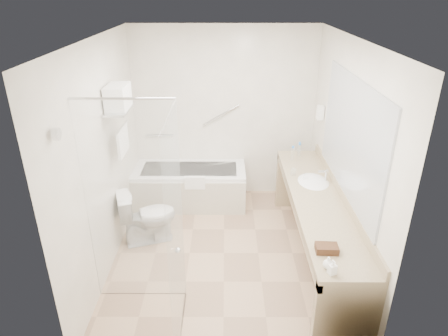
{
  "coord_description": "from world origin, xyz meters",
  "views": [
    {
      "loc": [
        0.01,
        -3.96,
        2.97
      ],
      "look_at": [
        0.0,
        0.3,
        1.0
      ],
      "focal_mm": 32.0,
      "sensor_mm": 36.0,
      "label": 1
    }
  ],
  "objects_px": {
    "amenity_basket": "(327,248)",
    "water_bottle_left": "(299,148)",
    "vanity_counter": "(316,214)",
    "toilet": "(148,217)",
    "bathtub": "(190,186)"
  },
  "relations": [
    {
      "from": "amenity_basket",
      "to": "water_bottle_left",
      "type": "distance_m",
      "value": 2.21
    },
    {
      "from": "vanity_counter",
      "to": "toilet",
      "type": "distance_m",
      "value": 2.04
    },
    {
      "from": "bathtub",
      "to": "amenity_basket",
      "type": "height_order",
      "value": "amenity_basket"
    },
    {
      "from": "toilet",
      "to": "amenity_basket",
      "type": "height_order",
      "value": "amenity_basket"
    },
    {
      "from": "vanity_counter",
      "to": "water_bottle_left",
      "type": "relative_size",
      "value": 15.9
    },
    {
      "from": "vanity_counter",
      "to": "water_bottle_left",
      "type": "height_order",
      "value": "water_bottle_left"
    },
    {
      "from": "toilet",
      "to": "water_bottle_left",
      "type": "height_order",
      "value": "water_bottle_left"
    },
    {
      "from": "bathtub",
      "to": "vanity_counter",
      "type": "bearing_deg",
      "value": -42.35
    },
    {
      "from": "water_bottle_left",
      "to": "vanity_counter",
      "type": "bearing_deg",
      "value": -90.11
    },
    {
      "from": "vanity_counter",
      "to": "toilet",
      "type": "xyz_separation_m",
      "value": [
        -1.97,
        0.43,
        -0.3
      ]
    },
    {
      "from": "vanity_counter",
      "to": "water_bottle_left",
      "type": "bearing_deg",
      "value": 89.89
    },
    {
      "from": "bathtub",
      "to": "water_bottle_left",
      "type": "bearing_deg",
      "value": -5.21
    },
    {
      "from": "bathtub",
      "to": "toilet",
      "type": "height_order",
      "value": "toilet"
    },
    {
      "from": "bathtub",
      "to": "amenity_basket",
      "type": "xyz_separation_m",
      "value": [
        1.4,
        -2.35,
        0.61
      ]
    },
    {
      "from": "toilet",
      "to": "amenity_basket",
      "type": "distance_m",
      "value": 2.37
    }
  ]
}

